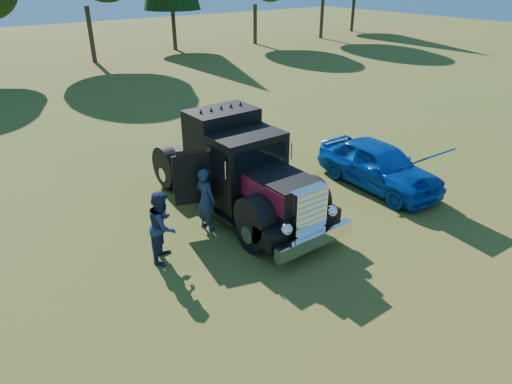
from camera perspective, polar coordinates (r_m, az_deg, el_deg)
The scene contains 5 objects.
ground at distance 12.95m, azimuth 9.16°, elevation -5.72°, with size 120.00×120.00×0.00m, color #3A5A1A.
diamond_t_truck at distance 13.68m, azimuth -2.15°, elevation 2.51°, with size 3.34×7.16×3.00m.
hotrod_coupe at distance 15.99m, azimuth 15.11°, elevation 3.28°, with size 2.06×4.66×1.89m.
spectator_near at distance 12.89m, azimuth -6.31°, elevation -0.91°, with size 0.68×0.45×1.87m, color #212E4D.
spectator_far at distance 11.74m, azimuth -11.56°, elevation -4.14°, with size 0.92×0.72×1.89m, color #21334D.
Camera 1 is at (-8.17, -7.40, 6.79)m, focal length 32.00 mm.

